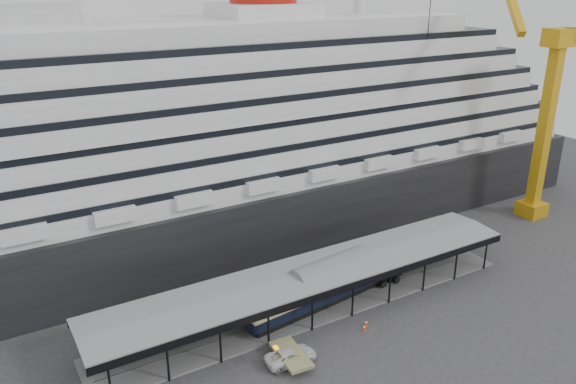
% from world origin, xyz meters
% --- Properties ---
extents(ground, '(200.00, 200.00, 0.00)m').
position_xyz_m(ground, '(0.00, 0.00, 0.00)').
color(ground, '#333335').
rests_on(ground, ground).
extents(cruise_ship, '(130.00, 30.00, 43.90)m').
position_xyz_m(cruise_ship, '(0.05, 32.00, 18.35)').
color(cruise_ship, black).
rests_on(cruise_ship, ground).
extents(platform_canopy, '(56.00, 9.18, 5.30)m').
position_xyz_m(platform_canopy, '(0.00, 5.00, 2.36)').
color(platform_canopy, slate).
rests_on(platform_canopy, ground).
extents(crane_yellow, '(23.83, 18.78, 47.60)m').
position_xyz_m(crane_yellow, '(47.06, 10.54, 19.96)').
color(crane_yellow, '#CA9212').
rests_on(crane_yellow, ground).
extents(port_truck, '(5.78, 2.97, 1.56)m').
position_xyz_m(port_truck, '(-8.04, -2.88, 0.78)').
color(port_truck, silver).
rests_on(port_truck, ground).
extents(pullman_carriage, '(25.23, 6.08, 24.57)m').
position_xyz_m(pullman_carriage, '(2.45, 5.00, 2.95)').
color(pullman_carriage, black).
rests_on(pullman_carriage, ground).
extents(traffic_cone_left, '(0.42, 0.42, 0.74)m').
position_xyz_m(traffic_cone_left, '(-8.48, -2.62, 0.37)').
color(traffic_cone_left, red).
rests_on(traffic_cone_left, ground).
extents(traffic_cone_mid, '(0.55, 0.55, 0.81)m').
position_xyz_m(traffic_cone_mid, '(2.28, -2.29, 0.40)').
color(traffic_cone_mid, '#E73E0C').
rests_on(traffic_cone_mid, ground).
extents(traffic_cone_right, '(0.43, 0.43, 0.83)m').
position_xyz_m(traffic_cone_right, '(3.03, -1.68, 0.41)').
color(traffic_cone_right, red).
rests_on(traffic_cone_right, ground).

